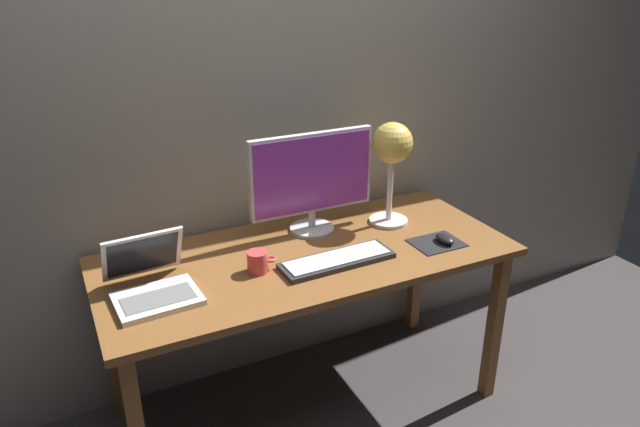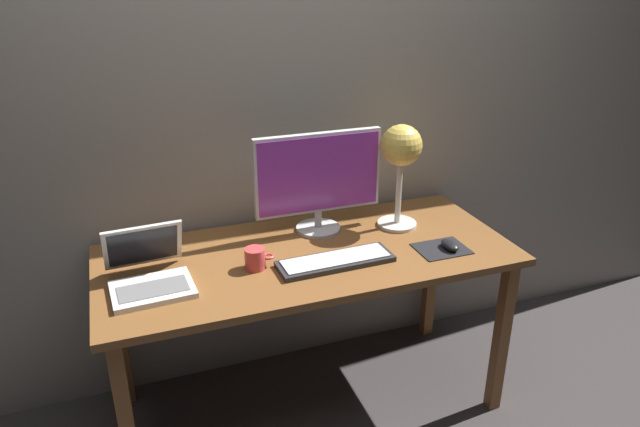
{
  "view_description": "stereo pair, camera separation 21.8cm",
  "coord_description": "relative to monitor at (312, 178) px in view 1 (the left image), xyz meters",
  "views": [
    {
      "loc": [
        -0.85,
        -1.84,
        1.79
      ],
      "look_at": [
        0.03,
        -0.05,
        0.92
      ],
      "focal_mm": 32.99,
      "sensor_mm": 36.0,
      "label": 1
    },
    {
      "loc": [
        -0.65,
        -1.93,
        1.79
      ],
      "look_at": [
        0.03,
        -0.05,
        0.92
      ],
      "focal_mm": 32.99,
      "sensor_mm": 36.0,
      "label": 2
    }
  ],
  "objects": [
    {
      "name": "desk",
      "position": [
        -0.11,
        -0.18,
        -0.31
      ],
      "size": [
        1.6,
        0.7,
        0.74
      ],
      "color": "brown",
      "rests_on": "ground"
    },
    {
      "name": "back_wall",
      "position": [
        -0.11,
        0.22,
        0.33
      ],
      "size": [
        4.8,
        0.06,
        2.6
      ],
      "primitive_type": "cube",
      "color": "gray",
      "rests_on": "ground"
    },
    {
      "name": "monitor",
      "position": [
        0.0,
        0.0,
        0.0
      ],
      "size": [
        0.53,
        0.19,
        0.42
      ],
      "color": "silver",
      "rests_on": "desk"
    },
    {
      "name": "ground_plane",
      "position": [
        -0.11,
        -0.18,
        -0.97
      ],
      "size": [
        4.8,
        4.8,
        0.0
      ],
      "primitive_type": "plane",
      "color": "#383333",
      "rests_on": "ground"
    },
    {
      "name": "coffee_mug",
      "position": [
        -0.33,
        -0.23,
        -0.19
      ],
      "size": [
        0.11,
        0.08,
        0.08
      ],
      "color": "#CC3F3F",
      "rests_on": "desk"
    },
    {
      "name": "mouse",
      "position": [
        0.42,
        -0.34,
        -0.21
      ],
      "size": [
        0.06,
        0.1,
        0.03
      ],
      "primitive_type": "ellipsoid",
      "color": "black",
      "rests_on": "mousepad"
    },
    {
      "name": "keyboard_main",
      "position": [
        -0.04,
        -0.3,
        -0.22
      ],
      "size": [
        0.44,
        0.15,
        0.03
      ],
      "color": "#28282B",
      "rests_on": "desk"
    },
    {
      "name": "desk_lamp",
      "position": [
        0.33,
        -0.07,
        0.09
      ],
      "size": [
        0.17,
        0.17,
        0.44
      ],
      "color": "beige",
      "rests_on": "desk"
    },
    {
      "name": "laptop",
      "position": [
        -0.71,
        -0.21,
        -0.18
      ],
      "size": [
        0.29,
        0.32,
        0.2
      ],
      "color": "silver",
      "rests_on": "desk"
    },
    {
      "name": "mousepad",
      "position": [
        0.4,
        -0.33,
        -0.23
      ],
      "size": [
        0.2,
        0.16,
        0.0
      ],
      "primitive_type": "cube",
      "color": "black",
      "rests_on": "desk"
    }
  ]
}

